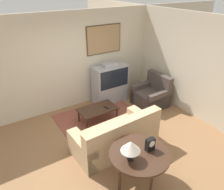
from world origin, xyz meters
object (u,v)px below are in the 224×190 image
object	(u,v)px
table_lamp	(131,146)
tv	(110,83)
coffee_table	(98,110)
console_table	(140,156)
mantel_clock	(150,144)
armchair	(152,95)
couch	(116,137)

from	to	relation	value
table_lamp	tv	bearing A→B (deg)	63.61
coffee_table	table_lamp	distance (m)	2.37
tv	table_lamp	distance (m)	3.36
console_table	mantel_clock	bearing A→B (deg)	-9.74
coffee_table	console_table	bearing A→B (deg)	-99.70
console_table	armchair	bearing A→B (deg)	43.87
coffee_table	mantel_clock	size ratio (longest dim) A/B	4.15
armchair	console_table	xyz separation A→B (m)	(-2.16, -2.08, 0.35)
mantel_clock	armchair	bearing A→B (deg)	47.00
armchair	table_lamp	xyz separation A→B (m)	(-2.39, -2.11, 0.69)
tv	coffee_table	xyz separation A→B (m)	(-0.88, -0.79, -0.24)
table_lamp	mantel_clock	xyz separation A→B (m)	(0.42, -0.00, -0.15)
tv	armchair	world-z (taller)	tv
coffee_table	mantel_clock	bearing A→B (deg)	-94.62
tv	armchair	size ratio (longest dim) A/B	1.33
tv	table_lamp	xyz separation A→B (m)	(-1.48, -2.99, 0.41)
console_table	mantel_clock	xyz separation A→B (m)	(0.19, -0.03, 0.19)
tv	couch	xyz separation A→B (m)	(-1.06, -1.94, -0.28)
console_table	table_lamp	world-z (taller)	table_lamp
couch	console_table	size ratio (longest dim) A/B	1.78
mantel_clock	table_lamp	bearing A→B (deg)	179.84
armchair	tv	bearing A→B (deg)	-135.12
tv	mantel_clock	xyz separation A→B (m)	(-1.06, -2.99, 0.26)
couch	coffee_table	xyz separation A→B (m)	(0.18, 1.15, 0.04)
couch	coffee_table	size ratio (longest dim) A/B	1.91
mantel_clock	couch	bearing A→B (deg)	90.04
tv	armchair	bearing A→B (deg)	-44.11
armchair	console_table	world-z (taller)	armchair
tv	console_table	world-z (taller)	tv
armchair	mantel_clock	world-z (taller)	mantel_clock
armchair	mantel_clock	xyz separation A→B (m)	(-1.97, -2.11, 0.54)
armchair	coffee_table	size ratio (longest dim) A/B	0.94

